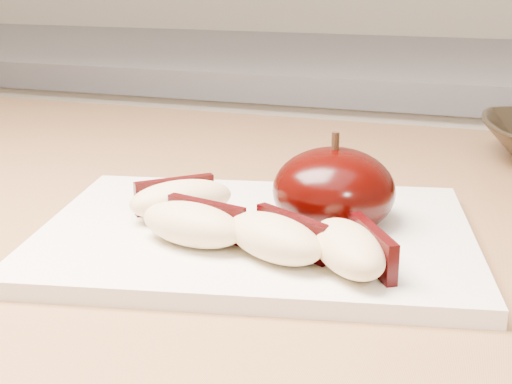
% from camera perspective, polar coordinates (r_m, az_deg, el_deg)
% --- Properties ---
extents(back_cabinet, '(2.40, 0.62, 0.94)m').
position_cam_1_polar(back_cabinet, '(1.39, 7.82, -8.57)').
color(back_cabinet, silver).
rests_on(back_cabinet, ground).
extents(cutting_board, '(0.33, 0.27, 0.01)m').
position_cam_1_polar(cutting_board, '(0.49, 0.00, -3.44)').
color(cutting_board, white).
rests_on(cutting_board, island_counter).
extents(apple_half, '(0.11, 0.11, 0.07)m').
position_cam_1_polar(apple_half, '(0.50, 6.23, 0.11)').
color(apple_half, black).
rests_on(apple_half, cutting_board).
extents(apple_wedge_a, '(0.08, 0.08, 0.03)m').
position_cam_1_polar(apple_wedge_a, '(0.50, -6.06, -0.55)').
color(apple_wedge_a, beige).
rests_on(apple_wedge_a, cutting_board).
extents(apple_wedge_b, '(0.08, 0.05, 0.03)m').
position_cam_1_polar(apple_wedge_b, '(0.46, -5.03, -2.54)').
color(apple_wedge_b, beige).
rests_on(apple_wedge_b, cutting_board).
extents(apple_wedge_c, '(0.08, 0.07, 0.03)m').
position_cam_1_polar(apple_wedge_c, '(0.43, 1.60, -3.64)').
color(apple_wedge_c, beige).
rests_on(apple_wedge_c, cutting_board).
extents(apple_wedge_d, '(0.07, 0.08, 0.03)m').
position_cam_1_polar(apple_wedge_d, '(0.42, 7.59, -4.46)').
color(apple_wedge_d, beige).
rests_on(apple_wedge_d, cutting_board).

